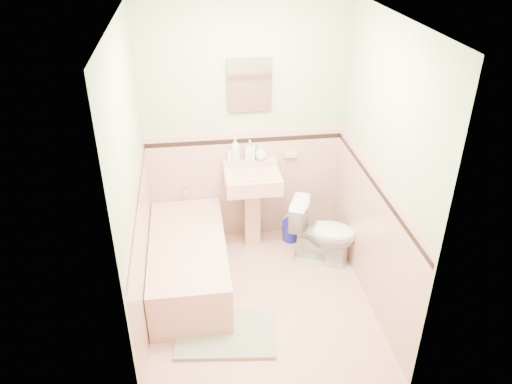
{
  "coord_description": "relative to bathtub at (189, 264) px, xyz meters",
  "views": [
    {
      "loc": [
        -0.52,
        -3.52,
        3.17
      ],
      "look_at": [
        0.0,
        0.25,
        1.0
      ],
      "focal_mm": 35.38,
      "sensor_mm": 36.0,
      "label": 1
    }
  ],
  "objects": [
    {
      "name": "wainscot_left",
      "position": [
        -0.36,
        -0.33,
        0.38
      ],
      "size": [
        0.0,
        2.2,
        2.2
      ],
      "primitive_type": "plane",
      "rotation": [
        1.57,
        0.0,
        1.57
      ],
      "color": "#E1AB97",
      "rests_on": "ground"
    },
    {
      "name": "shoe",
      "position": [
        0.2,
        -0.63,
        -0.16
      ],
      "size": [
        0.17,
        0.09,
        0.07
      ],
      "primitive_type": "cube",
      "rotation": [
        0.0,
        0.0,
        0.11
      ],
      "color": "#BF1E59",
      "rests_on": "bath_mat"
    },
    {
      "name": "tub_faucet",
      "position": [
        0.0,
        0.72,
        0.41
      ],
      "size": [
        0.04,
        0.12,
        0.04
      ],
      "primitive_type": "cylinder",
      "rotation": [
        1.57,
        0.0,
        0.0
      ],
      "color": "silver",
      "rests_on": "wall_back"
    },
    {
      "name": "soap_bottle_left",
      "position": [
        0.53,
        0.71,
        0.83
      ],
      "size": [
        0.1,
        0.1,
        0.26
      ],
      "primitive_type": "imported",
      "rotation": [
        0.0,
        0.0,
        0.05
      ],
      "color": "#B2B2B2",
      "rests_on": "sink"
    },
    {
      "name": "sink_faucet",
      "position": [
        0.68,
        0.67,
        0.72
      ],
      "size": [
        0.02,
        0.02,
        0.1
      ],
      "primitive_type": "cylinder",
      "color": "silver",
      "rests_on": "sink"
    },
    {
      "name": "wall_back",
      "position": [
        0.63,
        0.77,
        1.02
      ],
      "size": [
        2.5,
        0.0,
        2.5
      ],
      "primitive_type": "plane",
      "rotation": [
        1.57,
        0.0,
        0.0
      ],
      "color": "beige",
      "rests_on": "ground"
    },
    {
      "name": "wall_right",
      "position": [
        1.63,
        -0.33,
        1.02
      ],
      "size": [
        0.0,
        2.5,
        2.5
      ],
      "primitive_type": "plane",
      "rotation": [
        1.57,
        0.0,
        -1.57
      ],
      "color": "beige",
      "rests_on": "ground"
    },
    {
      "name": "accent_right",
      "position": [
        1.61,
        -0.33,
        0.89
      ],
      "size": [
        0.0,
        2.2,
        2.2
      ],
      "primitive_type": "plane",
      "rotation": [
        1.57,
        0.0,
        -1.57
      ],
      "color": "black",
      "rests_on": "ground"
    },
    {
      "name": "sink",
      "position": [
        0.68,
        0.53,
        0.21
      ],
      "size": [
        0.55,
        0.48,
        0.86
      ],
      "primitive_type": null,
      "color": "#DA9E89",
      "rests_on": "floor"
    },
    {
      "name": "wall_left",
      "position": [
        -0.37,
        -0.33,
        1.02
      ],
      "size": [
        0.0,
        2.5,
        2.5
      ],
      "primitive_type": "plane",
      "rotation": [
        1.57,
        0.0,
        1.57
      ],
      "color": "beige",
      "rests_on": "ground"
    },
    {
      "name": "wall_front",
      "position": [
        0.63,
        -1.43,
        1.02
      ],
      "size": [
        2.5,
        0.0,
        2.5
      ],
      "primitive_type": "plane",
      "rotation": [
        -1.57,
        0.0,
        0.0
      ],
      "color": "beige",
      "rests_on": "ground"
    },
    {
      "name": "soap_dish",
      "position": [
        1.1,
        0.73,
        0.72
      ],
      "size": [
        0.12,
        0.07,
        0.04
      ],
      "primitive_type": "cube",
      "color": "#DA9E89",
      "rests_on": "wall_back"
    },
    {
      "name": "tube",
      "position": [
        0.47,
        0.71,
        0.76
      ],
      "size": [
        0.04,
        0.04,
        0.12
      ],
      "primitive_type": "cylinder",
      "rotation": [
        0.0,
        0.0,
        -0.07
      ],
      "color": "white",
      "rests_on": "sink"
    },
    {
      "name": "bathtub",
      "position": [
        0.0,
        0.0,
        0.0
      ],
      "size": [
        0.7,
        1.5,
        0.45
      ],
      "primitive_type": "cube",
      "color": "#DA9E89",
      "rests_on": "floor"
    },
    {
      "name": "ceiling",
      "position": [
        0.63,
        -0.33,
        2.27
      ],
      "size": [
        2.2,
        2.2,
        0.0
      ],
      "primitive_type": "plane",
      "rotation": [
        3.14,
        0.0,
        0.0
      ],
      "color": "white",
      "rests_on": "ground"
    },
    {
      "name": "toilet",
      "position": [
        1.34,
        0.19,
        0.11
      ],
      "size": [
        0.75,
        0.6,
        0.67
      ],
      "primitive_type": "imported",
      "rotation": [
        0.0,
        0.0,
        1.17
      ],
      "color": "white",
      "rests_on": "floor"
    },
    {
      "name": "cap_left",
      "position": [
        -0.35,
        -0.33,
        1.0
      ],
      "size": [
        0.0,
        2.2,
        2.2
      ],
      "primitive_type": "plane",
      "rotation": [
        1.57,
        0.0,
        1.57
      ],
      "color": "#DF9A89",
      "rests_on": "ground"
    },
    {
      "name": "accent_front",
      "position": [
        0.63,
        -1.41,
        0.9
      ],
      "size": [
        2.0,
        0.0,
        2.0
      ],
      "primitive_type": "plane",
      "rotation": [
        -1.57,
        0.0,
        0.0
      ],
      "color": "black",
      "rests_on": "ground"
    },
    {
      "name": "medicine_cabinet",
      "position": [
        0.68,
        0.74,
        1.47
      ],
      "size": [
        0.36,
        0.04,
        0.45
      ],
      "primitive_type": "cube",
      "color": "white",
      "rests_on": "wall_back"
    },
    {
      "name": "wainscot_back",
      "position": [
        0.63,
        0.76,
        0.38
      ],
      "size": [
        2.0,
        0.0,
        2.0
      ],
      "primitive_type": "plane",
      "rotation": [
        1.57,
        0.0,
        0.0
      ],
      "color": "#E1AB97",
      "rests_on": "ground"
    },
    {
      "name": "accent_back",
      "position": [
        0.63,
        0.75,
        0.9
      ],
      "size": [
        2.0,
        0.0,
        2.0
      ],
      "primitive_type": "plane",
      "rotation": [
        1.57,
        0.0,
        0.0
      ],
      "color": "black",
      "rests_on": "ground"
    },
    {
      "name": "cap_right",
      "position": [
        1.61,
        -0.33,
        1.0
      ],
      "size": [
        0.0,
        2.2,
        2.2
      ],
      "primitive_type": "plane",
      "rotation": [
        1.57,
        0.0,
        -1.57
      ],
      "color": "#DF9A89",
      "rests_on": "ground"
    },
    {
      "name": "wainscot_front",
      "position": [
        0.63,
        -1.42,
        0.38
      ],
      "size": [
        2.0,
        0.0,
        2.0
      ],
      "primitive_type": "plane",
      "rotation": [
        -1.57,
        0.0,
        0.0
      ],
      "color": "#E1AB97",
      "rests_on": "ground"
    },
    {
      "name": "cap_front",
      "position": [
        0.63,
        -1.41,
        0.99
      ],
      "size": [
        2.0,
        0.0,
        2.0
      ],
      "primitive_type": "plane",
      "rotation": [
        -1.57,
        0.0,
        0.0
      ],
      "color": "#DF9A89",
      "rests_on": "ground"
    },
    {
      "name": "soap_bottle_mid",
      "position": [
        0.68,
        0.71,
        0.8
      ],
      "size": [
        0.11,
        0.11,
        0.21
      ],
      "primitive_type": "imported",
      "rotation": [
        0.0,
        0.0,
        -0.11
      ],
      "color": "#B2B2B2",
      "rests_on": "sink"
    },
    {
      "name": "floor",
      "position": [
        0.63,
        -0.33,
        -0.23
      ],
      "size": [
        2.2,
        2.2,
        0.0
      ],
      "primitive_type": "plane",
      "color": "#DFA692",
      "rests_on": "ground"
    },
    {
      "name": "cap_back",
      "position": [
        0.63,
        0.75,
        0.99
      ],
      "size": [
        2.0,
        0.0,
        2.0
      ],
      "primitive_type": "plane",
      "rotation": [
        1.57,
        0.0,
        0.0
      ],
      "color": "#DF9A89",
      "rests_on": "ground"
    },
    {
      "name": "soap_bottle_right",
      "position": [
        0.79,
        0.71,
        0.78
      ],
      "size": [
        0.14,
        0.14,
        0.16
      ],
      "primitive_type": "imported",
      "rotation": [
        0.0,
        0.0,
        -0.19
      ],
      "color": "#B2B2B2",
      "rests_on": "sink"
    },
    {
      "name": "bath_mat",
      "position": [
        0.28,
        -0.74,
        -0.21
      ],
      "size": [
        0.88,
        0.64,
        0.03
      ],
      "primitive_type": "cube",
      "rotation": [
        0.0,
        0.0,
        -0.11
      ],
      "color": "gray",
      "rests_on": "floor"
    },
    {
      "name": "accent_left",
      "position": [
        -0.35,
        -0.33,
        0.89
      ],
      "size": [
        0.0,
        2.2,
        2.2
      ],
      "primitive_type": "plane",
      "rotation": [
        1.57,
        0.0,
        1.57
      ],
      "color": "black",
      "rests_on": "ground"
    },
    {
      "name": "wainscot_right",
      "position": [
        1.62,
        -0.33,
        0.38
      ],
      "size": [
        0.0,
        2.2,
        2.2
      ],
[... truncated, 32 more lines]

